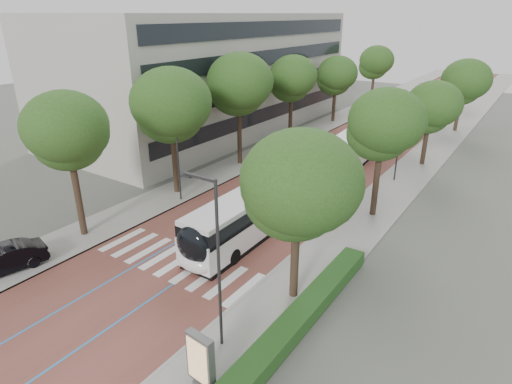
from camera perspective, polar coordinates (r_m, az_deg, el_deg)
ground at (r=26.29m, az=-12.28°, el=-9.98°), size 160.00×160.00×0.00m
road at (r=58.93m, az=16.87°, el=8.04°), size 11.00×140.00×0.02m
sidewalk_left at (r=61.46m, az=10.19°, el=9.28°), size 4.00×140.00×0.12m
sidewalk_right at (r=57.25m, az=24.02°, el=6.68°), size 4.00×140.00×0.12m
kerb_left at (r=60.74m, az=11.83°, el=9.00°), size 0.20×140.00×0.14m
kerb_right at (r=57.59m, az=22.18°, el=7.06°), size 0.20×140.00×0.14m
zebra_crossing at (r=26.73m, az=-10.43°, el=-9.16°), size 10.55×3.60×0.01m
lane_line_left at (r=59.40m, az=15.40°, el=8.33°), size 0.12×126.00×0.01m
lane_line_right at (r=58.49m, az=18.36°, el=7.77°), size 0.12×126.00×0.01m
office_building at (r=56.43m, az=-6.25°, el=15.50°), size 18.11×40.00×14.00m
hedge at (r=21.37m, az=5.68°, el=-16.45°), size 1.20×14.00×0.80m
streetlight_near at (r=17.98m, az=-5.51°, el=-8.01°), size 1.82×0.20×8.00m
streetlight_far at (r=39.20m, az=18.50°, el=8.05°), size 1.82×0.20×8.00m
lamp_post_left at (r=33.67m, az=-10.43°, el=5.32°), size 0.14×0.14×8.00m
trees_left at (r=45.85m, az=1.92°, el=13.83°), size 6.32×60.30×10.21m
trees_right at (r=38.83m, az=20.33°, el=9.53°), size 5.88×47.87×8.90m
lead_bus at (r=30.49m, az=2.09°, el=-1.18°), size 2.69×18.42×3.20m
bus_queued_0 at (r=43.79m, az=12.88°, el=5.76°), size 3.16×12.51×3.20m
bus_queued_1 at (r=56.89m, az=18.27°, el=9.05°), size 3.34×12.54×3.20m
bus_queued_2 at (r=68.50m, az=21.53°, el=10.79°), size 2.71×12.43×3.20m
ad_panel at (r=17.97m, az=-7.39°, el=-21.49°), size 1.29×0.53×2.63m
parked_car at (r=28.84m, az=-30.72°, el=-7.77°), size 2.73×4.95×1.54m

